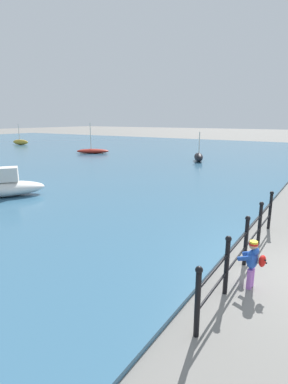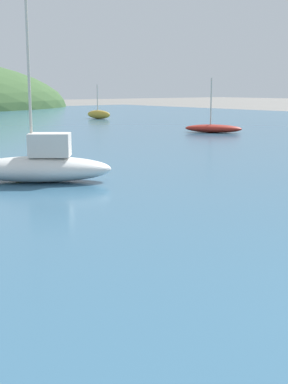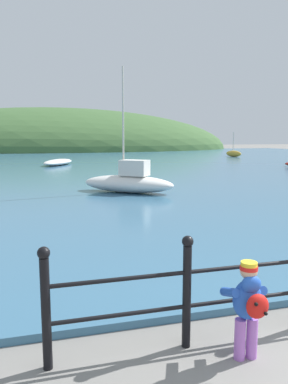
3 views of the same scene
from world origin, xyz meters
TOP-DOWN VIEW (x-y plane):
  - water at (0.00, 32.00)m, footprint 80.00×60.00m
  - far_hillside at (0.00, 65.89)m, footprint 62.68×34.47m
  - child_in_coat at (-1.10, 1.12)m, footprint 0.40×0.54m
  - boat_far_right at (17.30, 34.56)m, footprint 0.98×2.52m
  - boat_twin_mast at (-1.62, 27.24)m, footprint 3.11×4.49m
  - boat_red_dinghy at (0.26, 11.89)m, footprint 3.66×3.22m

SIDE VIEW (x-z plane):
  - far_hillside at x=0.00m, z-range -7.21..7.21m
  - water at x=0.00m, z-range 0.00..0.10m
  - boat_twin_mast at x=-1.62m, z-range 0.10..0.54m
  - boat_far_right at x=17.30m, z-range -0.87..1.76m
  - boat_red_dinghy at x=0.26m, z-range -1.83..2.86m
  - child_in_coat at x=-1.10m, z-range 0.10..1.11m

